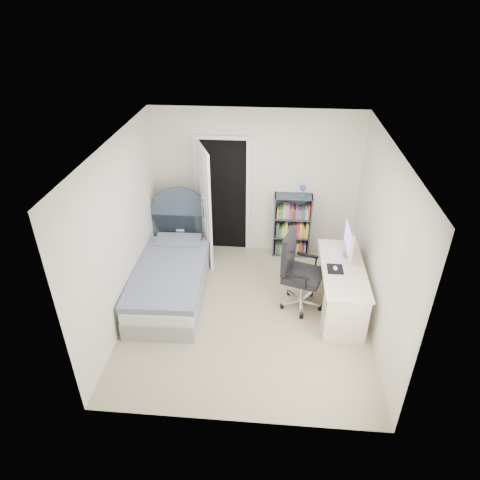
# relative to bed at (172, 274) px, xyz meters

# --- Properties ---
(room_shell) EXTENTS (3.50, 3.70, 2.60)m
(room_shell) POSITION_rel_bed_xyz_m (1.19, -0.44, 0.95)
(room_shell) COLOR gray
(room_shell) RESTS_ON ground
(door) EXTENTS (0.92, 0.78, 2.06)m
(door) POSITION_rel_bed_xyz_m (0.47, 1.09, 0.74)
(door) COLOR black
(door) RESTS_ON ground
(bed) EXTENTS (1.08, 2.17, 1.32)m
(bed) POSITION_rel_bed_xyz_m (0.00, 0.00, 0.00)
(bed) COLOR gray
(bed) RESTS_ON ground
(nightstand) EXTENTS (0.37, 0.37, 0.56)m
(nightstand) POSITION_rel_bed_xyz_m (-0.01, 1.02, 0.07)
(nightstand) COLOR #DCB887
(nightstand) RESTS_ON ground
(floor_lamp) EXTENTS (0.18, 0.18, 1.24)m
(floor_lamp) POSITION_rel_bed_xyz_m (0.37, 0.87, 0.21)
(floor_lamp) COLOR silver
(floor_lamp) RESTS_ON ground
(bookcase) EXTENTS (0.63, 0.27, 1.33)m
(bookcase) POSITION_rel_bed_xyz_m (1.84, 1.23, 0.23)
(bookcase) COLOR #39424E
(bookcase) RESTS_ON ground
(desk) EXTENTS (0.60, 1.49, 1.23)m
(desk) POSITION_rel_bed_xyz_m (2.51, -0.21, 0.10)
(desk) COLOR #F0E0C9
(desk) RESTS_ON ground
(office_chair) EXTENTS (0.66, 0.67, 1.18)m
(office_chair) POSITION_rel_bed_xyz_m (1.87, -0.17, 0.35)
(office_chair) COLOR silver
(office_chair) RESTS_ON ground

